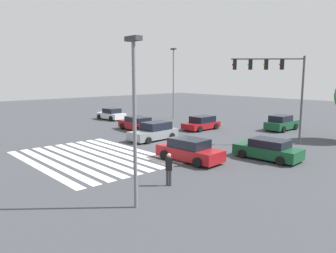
% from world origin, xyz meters
% --- Properties ---
extents(ground_plane, '(119.87, 119.87, 0.00)m').
position_xyz_m(ground_plane, '(0.00, 0.00, 0.00)').
color(ground_plane, '#3D3F44').
extents(crosswalk_markings, '(11.51, 8.20, 0.01)m').
position_xyz_m(crosswalk_markings, '(0.00, -7.45, 0.00)').
color(crosswalk_markings, silver).
rests_on(crosswalk_markings, ground_plane).
extents(traffic_signal_mast, '(4.36, 4.36, 7.46)m').
position_xyz_m(traffic_signal_mast, '(6.45, 6.45, 5.61)').
color(traffic_signal_mast, '#47474C').
rests_on(traffic_signal_mast, ground_plane).
extents(car_0, '(4.86, 2.42, 1.56)m').
position_xyz_m(car_0, '(5.46, -2.96, 0.75)').
color(car_0, maroon).
rests_on(car_0, ground_plane).
extents(car_1, '(4.97, 2.40, 1.48)m').
position_xyz_m(car_1, '(-7.24, 2.07, 0.72)').
color(car_1, maroon).
rests_on(car_1, ground_plane).
extents(car_2, '(4.42, 2.39, 1.53)m').
position_xyz_m(car_2, '(-16.54, 4.70, 0.71)').
color(car_2, silver).
rests_on(car_2, ground_plane).
extents(car_3, '(2.29, 4.39, 1.47)m').
position_xyz_m(car_3, '(-2.91, 7.58, 0.70)').
color(car_3, maroon).
rests_on(car_3, ground_plane).
extents(car_4, '(2.16, 4.31, 1.63)m').
position_xyz_m(car_4, '(3.17, 13.61, 0.77)').
color(car_4, '#144728').
rests_on(car_4, ground_plane).
extents(car_5, '(2.35, 4.78, 1.63)m').
position_xyz_m(car_5, '(-1.92, 0.02, 0.76)').
color(car_5, gray).
rests_on(car_5, ground_plane).
extents(car_6, '(4.70, 2.40, 1.45)m').
position_xyz_m(car_6, '(8.85, 1.48, 0.69)').
color(car_6, '#144728').
rests_on(car_6, ground_plane).
extents(pedestrian, '(0.40, 0.41, 1.78)m').
position_xyz_m(pedestrian, '(8.33, -7.49, 1.00)').
color(pedestrian, '#38383D').
rests_on(pedestrian, ground_plane).
extents(street_light_pole_a, '(0.80, 0.36, 9.40)m').
position_xyz_m(street_light_pole_a, '(-11.49, 11.38, 5.53)').
color(street_light_pole_a, slate).
rests_on(street_light_pole_a, ground_plane).
extents(street_light_pole_b, '(0.80, 0.36, 7.45)m').
position_xyz_m(street_light_pole_b, '(9.50, -10.54, 4.51)').
color(street_light_pole_b, slate).
rests_on(street_light_pole_b, ground_plane).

